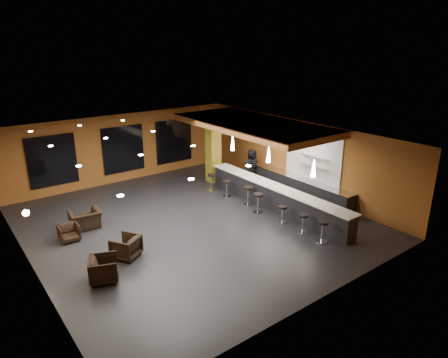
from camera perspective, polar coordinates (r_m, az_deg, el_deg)
floor at (r=16.35m, az=-4.56°, el=-6.32°), size 12.00×13.00×0.10m
ceiling at (r=15.17m, az=-4.92°, el=6.07°), size 12.00×13.00×0.10m
wall_back at (r=21.27m, az=-14.32°, el=4.32°), size 12.00×0.10×3.50m
wall_front at (r=11.15m, az=13.99°, el=-9.28°), size 12.00×0.10×3.50m
wall_left at (r=13.68m, az=-26.70°, el=-5.40°), size 0.10×13.00×3.50m
wall_right at (r=19.42m, az=10.49°, el=3.22°), size 0.10×13.00×3.50m
wood_soffit at (r=18.34m, az=4.08°, el=7.74°), size 3.60×8.00×0.28m
window_left at (r=20.15m, az=-23.32°, el=2.39°), size 2.20×0.06×2.40m
window_center at (r=21.19m, az=-14.19°, el=4.14°), size 2.20×0.06×2.40m
window_right at (r=22.47m, az=-7.16°, el=5.41°), size 2.20×0.06×2.40m
tile_backsplash at (r=18.66m, az=12.60°, el=3.23°), size 0.06×3.20×2.40m
bar_counter at (r=17.51m, az=7.29°, el=-2.69°), size 0.60×8.00×1.00m
bar_top at (r=17.33m, az=7.37°, el=-1.08°), size 0.78×8.10×0.05m
prep_counter at (r=19.22m, az=10.54°, el=-1.09°), size 0.70×6.00×0.86m
prep_top at (r=19.07m, az=10.62°, el=0.20°), size 0.72×6.00×0.03m
wall_shelf_lower at (r=18.54m, az=12.69°, el=1.83°), size 0.30×1.50×0.03m
wall_shelf_upper at (r=18.42m, az=12.79°, el=3.17°), size 0.30×1.50×0.03m
column at (r=20.48m, az=-1.56°, el=4.35°), size 0.60×0.60×3.50m
wall_sconce at (r=14.14m, az=-26.46°, el=-4.37°), size 0.22×0.22×0.22m
pendant_0 at (r=15.63m, az=12.67°, el=1.50°), size 0.20×0.20×0.70m
pendant_1 at (r=17.27m, az=6.39°, el=3.51°), size 0.20×0.20×0.70m
pendant_2 at (r=19.09m, az=1.24°, el=5.13°), size 0.20×0.20×0.70m
staff_a at (r=19.59m, az=3.41°, el=0.61°), size 0.58×0.41×1.51m
staff_b at (r=20.62m, az=3.89°, el=1.58°), size 0.88×0.77×1.53m
staff_c at (r=20.53m, az=3.97°, el=1.87°), size 1.01×0.82×1.79m
armchair_a at (r=12.97m, az=-16.80°, el=-12.18°), size 1.11×1.09×0.78m
armchair_b at (r=14.03m, az=-13.84°, el=-9.40°), size 1.15×1.15×0.77m
armchair_c at (r=15.78m, az=-21.27°, el=-7.15°), size 0.70×0.72×0.64m
armchair_d at (r=16.56m, az=-19.24°, el=-5.48°), size 1.21×1.08×0.73m
bar_stool_0 at (r=14.96m, az=13.92°, el=-6.91°), size 0.42×0.42×0.83m
bar_stool_1 at (r=15.56m, az=11.25°, el=-5.88°), size 0.38×0.38×0.74m
bar_stool_2 at (r=16.21m, az=8.35°, el=-4.72°), size 0.36×0.36×0.72m
bar_stool_3 at (r=17.00m, az=4.89°, el=-3.10°), size 0.44×0.44×0.86m
bar_stool_4 at (r=17.77m, az=3.47°, el=-2.07°), size 0.43×0.43×0.86m
bar_stool_5 at (r=18.69m, az=0.41°, el=-1.10°), size 0.40×0.40×0.78m
bar_stool_6 at (r=19.48m, az=-1.75°, el=-0.15°), size 0.43×0.43×0.84m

